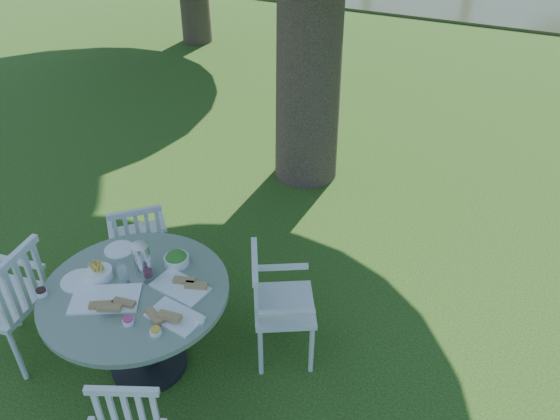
{
  "coord_description": "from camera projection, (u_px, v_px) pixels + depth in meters",
  "views": [
    {
      "loc": [
        1.48,
        -2.99,
        3.29
      ],
      "look_at": [
        0.0,
        0.2,
        0.85
      ],
      "focal_mm": 35.0,
      "sensor_mm": 36.0,
      "label": 1
    }
  ],
  "objects": [
    {
      "name": "chair_nw",
      "position": [
        139.0,
        238.0,
        4.56
      ],
      "size": [
        0.58,
        0.58,
        0.84
      ],
      "rotation": [
        0.0,
        0.0,
        -2.38
      ],
      "color": "silver",
      "rests_on": "ground"
    },
    {
      "name": "chair_sw",
      "position": [
        13.0,
        298.0,
        3.86
      ],
      "size": [
        0.53,
        0.56,
        0.98
      ],
      "rotation": [
        0.0,
        0.0,
        -1.42
      ],
      "color": "silver",
      "rests_on": "ground"
    },
    {
      "name": "tableware",
      "position": [
        136.0,
        276.0,
        3.7
      ],
      "size": [
        1.15,
        0.82,
        0.24
      ],
      "color": "white",
      "rests_on": "table"
    },
    {
      "name": "table",
      "position": [
        138.0,
        307.0,
        3.75
      ],
      "size": [
        1.27,
        1.27,
        0.77
      ],
      "color": "black",
      "rests_on": "ground"
    },
    {
      "name": "chair_ne",
      "position": [
        271.0,
        299.0,
        3.89
      ],
      "size": [
        0.61,
        0.62,
        0.93
      ],
      "rotation": [
        0.0,
        0.0,
        -4.22
      ],
      "color": "silver",
      "rests_on": "ground"
    },
    {
      "name": "ground",
      "position": [
        270.0,
        305.0,
        4.61
      ],
      "size": [
        140.0,
        140.0,
        0.0
      ],
      "primitive_type": "plane",
      "color": "#17360B",
      "rests_on": "ground"
    }
  ]
}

